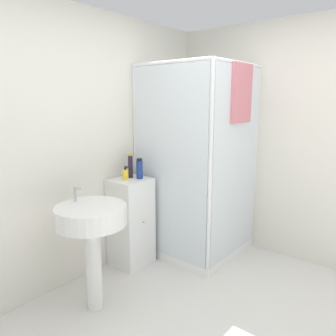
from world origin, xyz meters
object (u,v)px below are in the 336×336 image
object	(u,v)px
shampoo_bottle_tall_black	(130,166)
sink	(91,226)
soap_dispenser	(125,174)
shampoo_bottle_blue	(139,169)

from	to	relation	value
shampoo_bottle_tall_black	sink	bearing A→B (deg)	-155.74
soap_dispenser	shampoo_bottle_blue	distance (m)	0.15
shampoo_bottle_blue	soap_dispenser	bearing A→B (deg)	149.80
sink	soap_dispenser	bearing A→B (deg)	25.41
sink	shampoo_bottle_blue	size ratio (longest dim) A/B	4.91
shampoo_bottle_tall_black	soap_dispenser	bearing A→B (deg)	-164.10
sink	shampoo_bottle_blue	bearing A→B (deg)	17.24
sink	shampoo_bottle_blue	xyz separation A→B (m)	(0.81, 0.25, 0.29)
soap_dispenser	shampoo_bottle_blue	bearing A→B (deg)	-30.20
sink	soap_dispenser	xyz separation A→B (m)	(0.68, 0.32, 0.25)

